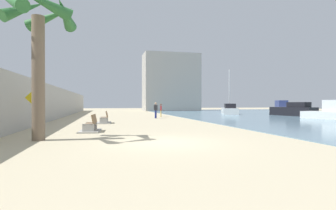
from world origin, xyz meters
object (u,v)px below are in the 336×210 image
at_px(bench_far, 104,120).
at_px(boat_far_right, 332,112).
at_px(bench_near, 91,127).
at_px(person_standing, 161,109).
at_px(pedestrian_sign, 33,106).
at_px(boat_nearest, 280,108).
at_px(person_walking, 156,109).
at_px(palm_tree, 39,30).
at_px(boat_mid_bay, 229,110).
at_px(boat_distant, 293,110).

height_order(bench_far, boat_far_right, boat_far_right).
xyz_separation_m(bench_near, person_standing, (7.14, 14.91, 0.66)).
bearing_deg(pedestrian_sign, boat_nearest, 36.69).
xyz_separation_m(boat_nearest, boat_far_right, (-9.23, -20.73, -0.07)).
xyz_separation_m(bench_far, person_walking, (5.29, 5.86, 0.76)).
height_order(palm_tree, bench_far, palm_tree).
xyz_separation_m(palm_tree, bench_near, (1.95, 3.22, -4.55)).
xyz_separation_m(bench_near, boat_nearest, (32.09, 27.19, 0.56)).
bearing_deg(boat_mid_bay, person_walking, -147.27).
bearing_deg(palm_tree, person_walking, 62.67).
height_order(person_standing, boat_distant, boat_distant).
bearing_deg(boat_mid_bay, palm_tree, -131.11).
bearing_deg(palm_tree, person_standing, 63.36).
height_order(person_standing, boat_nearest, boat_nearest).
xyz_separation_m(palm_tree, person_standing, (9.09, 18.13, -3.89)).
bearing_deg(bench_far, boat_mid_bay, 37.99).
bearing_deg(pedestrian_sign, boat_mid_bay, 41.69).
height_order(palm_tree, person_standing, palm_tree).
height_order(person_walking, boat_far_right, boat_far_right).
relative_size(person_walking, pedestrian_sign, 0.72).
height_order(bench_near, bench_far, same).
xyz_separation_m(bench_far, boat_nearest, (31.36, 20.85, 0.56)).
distance_m(bench_near, boat_nearest, 42.06).
bearing_deg(palm_tree, boat_nearest, 41.78).
relative_size(palm_tree, pedestrian_sign, 2.84).
xyz_separation_m(boat_mid_bay, boat_nearest, (13.57, 6.95, 0.15)).
bearing_deg(pedestrian_sign, bench_far, 54.18).
distance_m(boat_distant, boat_mid_bay, 8.75).
distance_m(palm_tree, bench_near, 5.91).
relative_size(bench_far, boat_far_right, 0.40).
bearing_deg(person_walking, person_standing, 67.44).
bearing_deg(person_standing, boat_distant, -5.43).
xyz_separation_m(palm_tree, boat_mid_bay, (20.47, 23.46, -4.15)).
bearing_deg(boat_far_right, boat_nearest, 66.01).
bearing_deg(person_standing, boat_mid_bay, 25.10).
bearing_deg(bench_far, pedestrian_sign, -125.82).
xyz_separation_m(boat_mid_bay, boat_far_right, (4.34, -13.78, 0.08)).
relative_size(bench_near, pedestrian_sign, 0.93).
distance_m(boat_far_right, pedestrian_sign, 26.68).
bearing_deg(person_walking, bench_near, -116.25).
height_order(palm_tree, boat_mid_bay, palm_tree).
height_order(boat_distant, boat_far_right, boat_far_right).
xyz_separation_m(boat_distant, boat_nearest, (8.22, 13.87, 0.08)).
xyz_separation_m(bench_far, boat_far_right, (22.14, 0.12, 0.48)).
bearing_deg(boat_distant, boat_mid_bay, 127.72).
relative_size(boat_distant, boat_mid_bay, 0.91).
height_order(bench_far, boat_mid_bay, boat_mid_bay).
relative_size(palm_tree, boat_mid_bay, 1.01).
xyz_separation_m(boat_far_right, pedestrian_sign, (-26.07, -5.58, 0.74)).
height_order(bench_near, boat_mid_bay, boat_mid_bay).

